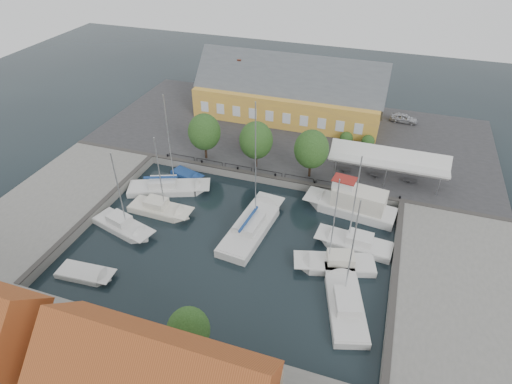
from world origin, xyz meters
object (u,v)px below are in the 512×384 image
at_px(east_boat_b, 336,265).
at_px(east_boat_c, 345,305).
at_px(west_boat_c, 123,227).
at_px(west_boat_a, 167,189).
at_px(warehouse, 286,94).
at_px(car_silver, 404,118).
at_px(launch_nw, 187,176).
at_px(launch_sw, 85,275).
at_px(trawler, 353,205).
at_px(east_boat_a, 355,244).
at_px(tent_canopy, 388,160).
at_px(west_boat_b, 160,210).
at_px(center_sailboat, 251,228).
at_px(car_red, 250,140).

xyz_separation_m(east_boat_b, east_boat_c, (1.59, -4.73, -0.00)).
bearing_deg(west_boat_c, west_boat_a, 82.11).
distance_m(warehouse, east_boat_b, 33.02).
bearing_deg(car_silver, launch_nw, 135.73).
bearing_deg(east_boat_b, warehouse, 114.21).
bearing_deg(launch_sw, east_boat_c, 9.52).
relative_size(trawler, launch_sw, 1.86).
relative_size(east_boat_a, east_boat_b, 1.04).
xyz_separation_m(trawler, west_boat_a, (-22.25, -2.86, -0.75)).
bearing_deg(launch_nw, west_boat_a, -103.61).
height_order(east_boat_b, east_boat_c, east_boat_c).
relative_size(tent_canopy, east_boat_b, 1.28).
height_order(car_silver, west_boat_c, west_boat_c).
bearing_deg(west_boat_b, car_silver, 50.44).
bearing_deg(warehouse, center_sailboat, -82.21).
xyz_separation_m(east_boat_b, launch_nw, (-21.09, 10.05, -0.17)).
distance_m(east_boat_b, west_boat_a, 22.89).
bearing_deg(trawler, car_silver, 79.72).
relative_size(east_boat_c, west_boat_c, 1.13).
bearing_deg(east_boat_c, warehouse, 113.47).
bearing_deg(car_red, west_boat_a, -128.31).
xyz_separation_m(car_red, east_boat_b, (15.61, -18.96, -1.45)).
xyz_separation_m(center_sailboat, launch_nw, (-11.41, 7.60, -0.27)).
bearing_deg(warehouse, car_silver, 9.63).
xyz_separation_m(west_boat_b, launch_sw, (-1.93, -11.08, -0.17)).
xyz_separation_m(tent_canopy, trawler, (-2.90, -6.79, -2.67)).
bearing_deg(center_sailboat, trawler, 34.26).
xyz_separation_m(car_red, trawler, (15.87, -9.73, -0.69)).
bearing_deg(launch_nw, car_silver, 41.72).
bearing_deg(east_boat_c, west_boat_b, 162.60).
bearing_deg(west_boat_c, tent_canopy, 33.94).
xyz_separation_m(warehouse, tent_canopy, (16.60, -13.86, -0.74)).
relative_size(east_boat_c, launch_sw, 2.02).
bearing_deg(warehouse, west_boat_a, -110.00).
relative_size(center_sailboat, east_boat_c, 1.29).
relative_size(west_boat_b, launch_nw, 2.20).
height_order(east_boat_c, launch_nw, east_boat_c).
distance_m(car_silver, east_boat_c, 37.80).
relative_size(tent_canopy, trawler, 1.30).
relative_size(east_boat_b, launch_sw, 1.88).
distance_m(tent_canopy, west_boat_c, 31.84).
bearing_deg(west_boat_a, car_silver, 45.01).
bearing_deg(car_silver, east_boat_b, 176.11).
xyz_separation_m(east_boat_c, west_boat_c, (-24.69, 3.07, 0.00)).
distance_m(east_boat_b, launch_sw, 24.34).
bearing_deg(center_sailboat, warehouse, 97.79).
height_order(launch_sw, launch_nw, launch_sw).
height_order(tent_canopy, launch_sw, tent_canopy).
bearing_deg(west_boat_b, east_boat_b, -6.24).
bearing_deg(car_red, west_boat_b, -118.61).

